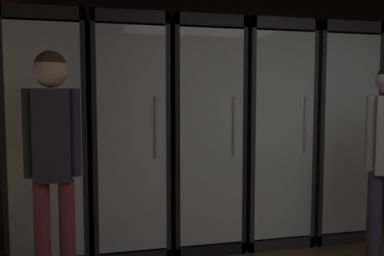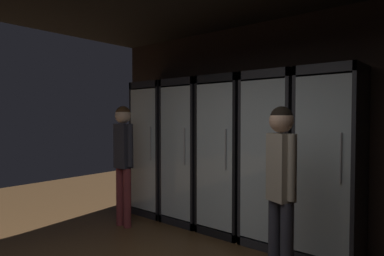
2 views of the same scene
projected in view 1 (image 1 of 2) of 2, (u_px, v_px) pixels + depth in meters
The scene contains 7 objects.
wall_back at pixel (264, 97), 4.07m from camera, with size 6.00×0.06×2.80m, color black.
cooler_far_left at pixel (50, 140), 3.36m from camera, with size 0.64×0.58×2.09m.
cooler_left at pixel (130, 138), 3.51m from camera, with size 0.64×0.58×2.09m.
cooler_center at pixel (203, 137), 3.66m from camera, with size 0.64×0.58×2.09m.
cooler_right at pixel (270, 135), 3.81m from camera, with size 0.64×0.58×2.09m.
cooler_far_right at pixel (332, 133), 3.97m from camera, with size 0.64×0.58×2.09m.
shopper_near at pixel (53, 146), 2.62m from camera, with size 0.37×0.22×1.70m.
Camera 1 is at (-1.65, -0.78, 1.39)m, focal length 36.75 mm.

